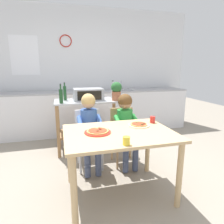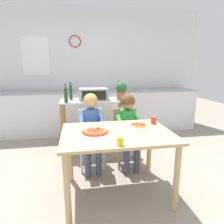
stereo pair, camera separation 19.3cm
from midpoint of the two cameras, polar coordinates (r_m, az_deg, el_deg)
ground_plane at (r=3.33m, az=-0.64°, el=-12.11°), size 10.62×10.62×0.00m
back_wall_tiled at (r=4.65m, az=-4.15°, el=12.18°), size 4.97×0.14×2.70m
kitchen_counter at (r=4.35m, az=-3.32°, el=0.25°), size 4.47×0.60×1.11m
kitchen_island_cart at (r=3.38m, az=-3.74°, el=-1.24°), size 1.11×0.55×0.87m
toaster_oven at (r=3.33m, az=-3.82°, el=5.28°), size 0.48×0.36×0.19m
bottle_slim_sauce at (r=3.37m, az=-10.36°, el=5.68°), size 0.05×0.05×0.29m
bottle_squat_spirits at (r=3.52m, az=3.53°, el=6.16°), size 0.06×0.06×0.31m
bottle_clear_vinegar at (r=3.10m, az=-11.59°, el=4.81°), size 0.06×0.06×0.30m
potted_herb_plant at (r=3.25m, az=4.46°, el=6.27°), size 0.18×0.18×0.31m
dining_table at (r=2.12m, az=4.07°, el=-8.64°), size 1.16×0.86×0.74m
dining_chair_left at (r=2.82m, az=-4.18°, el=-6.34°), size 0.36×0.36×0.81m
dining_chair_right at (r=2.90m, az=6.03°, el=-5.79°), size 0.36×0.36×0.81m
child_in_blue_striped_shirt at (r=2.64m, az=-3.98°, el=-3.14°), size 0.32×0.42×1.05m
child_in_green_shirt at (r=2.74m, az=6.80°, el=-2.61°), size 0.32×0.42×1.03m
pizza_plate_red_rimmed at (r=2.07m, az=-2.25°, el=-5.66°), size 0.28×0.28×0.03m
pizza_plate_cream at (r=2.30m, az=10.15°, el=-3.92°), size 0.24×0.24×0.03m
drinking_cup_red at (r=2.44m, az=14.27°, el=-2.45°), size 0.06×0.06×0.08m
drinking_cup_yellow at (r=1.74m, az=5.61°, el=-8.51°), size 0.06×0.06×0.08m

